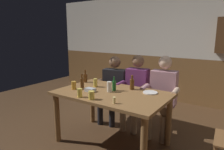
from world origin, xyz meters
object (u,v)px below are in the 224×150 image
Objects in this scene: bottle_1 at (85,78)px; bottle_3 at (82,83)px; person_0 at (113,86)px; table_candle at (114,100)px; person_2 at (162,92)px; pint_glass_3 at (109,87)px; plate_0 at (150,93)px; bottle_2 at (132,84)px; bottle_0 at (114,85)px; pint_glass_1 at (80,93)px; dining_table at (112,100)px; pint_glass_0 at (95,83)px; pint_glass_4 at (91,95)px; pint_glass_2 at (74,85)px; person_1 at (136,88)px; condiment_caddy at (90,90)px.

bottle_1 is 0.39m from bottle_3.
table_candle is at bearing 115.59° from person_0.
bottle_1 is (-1.19, -0.46, 0.17)m from person_2.
pint_glass_3 is at bearing 10.12° from bottle_3.
plate_0 is 0.95× the size of bottle_2.
plate_0 is at bearing 74.16° from table_candle.
person_0 is 0.81m from bottle_3.
person_2 is at bearing 50.83° from bottle_0.
person_2 is 1.34m from pint_glass_1.
person_0 reaches higher than pint_glass_1.
person_0 is at bearing 122.87° from dining_table.
person_0 reaches higher than pint_glass_0.
table_candle is 0.55m from bottle_0.
pint_glass_4 is (-0.51, -0.67, 0.05)m from plate_0.
pint_glass_2 is at bearing -159.62° from pint_glass_3.
bottle_0 is (-0.50, -0.62, 0.17)m from person_2.
bottle_0 is at bearing 87.74° from pint_glass_4.
person_1 reaches higher than bottle_3.
dining_table is 1.27× the size of person_1.
person_1 is 1.12m from pint_glass_4.
person_0 is at bearing 60.75° from bottle_1.
bottle_1 is at bearing 124.21° from bottle_3.
pint_glass_1 is at bearing -135.22° from plate_0.
pint_glass_3 is (-0.33, 0.37, 0.03)m from table_candle.
pint_glass_1 is at bearing -119.22° from dining_table.
bottle_3 is 0.43m from pint_glass_1.
person_1 reaches higher than condiment_caddy.
pint_glass_2 is (-0.72, -0.48, -0.03)m from bottle_2.
person_0 is at bearing 101.68° from condiment_caddy.
person_0 is 11.09× the size of pint_glass_4.
person_0 is (-0.46, 0.71, -0.01)m from dining_table.
plate_0 is (0.92, -0.43, 0.13)m from person_0.
table_candle is at bearing -105.84° from plate_0.
bottle_2 reaches higher than condiment_caddy.
pint_glass_3 is (0.23, 0.14, 0.05)m from condiment_caddy.
bottle_1 is 0.93m from pint_glass_4.
person_2 is 0.82m from bottle_0.
pint_glass_3 is at bearing 79.98° from person_1.
person_1 is 1.07m from pint_glass_2.
pint_glass_4 is at bearing 58.71° from person_2.
person_0 is at bearing 87.31° from bottle_3.
dining_table is 0.19m from pint_glass_3.
dining_table is 0.34m from condiment_caddy.
condiment_caddy is 0.95× the size of pint_glass_3.
pint_glass_3 is (0.51, 0.19, 0.01)m from pint_glass_2.
pint_glass_0 is 1.12× the size of pint_glass_1.
pint_glass_4 is at bearing 81.89° from person_1.
bottle_3 reaches higher than plate_0.
dining_table is 10.60× the size of pint_glass_3.
condiment_caddy is at bearing -148.35° from pint_glass_3.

